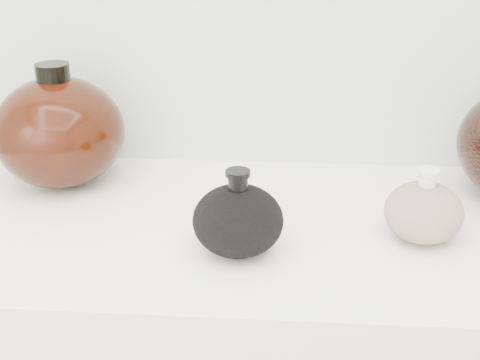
{
  "coord_description": "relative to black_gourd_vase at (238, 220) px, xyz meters",
  "views": [
    {
      "loc": [
        0.03,
        0.04,
        1.37
      ],
      "look_at": [
        -0.04,
        0.92,
        0.98
      ],
      "focal_mm": 50.0,
      "sensor_mm": 36.0,
      "label": 1
    }
  ],
  "objects": [
    {
      "name": "left_round_pot",
      "position": [
        -0.32,
        0.22,
        0.04
      ],
      "size": [
        0.26,
        0.26,
        0.21
      ],
      "color": "black",
      "rests_on": "display_counter"
    },
    {
      "name": "cream_gourd_vase",
      "position": [
        0.26,
        0.06,
        -0.01
      ],
      "size": [
        0.12,
        0.12,
        0.11
      ],
      "color": "beige",
      "rests_on": "display_counter"
    },
    {
      "name": "black_gourd_vase",
      "position": [
        0.0,
        0.0,
        0.0
      ],
      "size": [
        0.15,
        0.15,
        0.12
      ],
      "color": "black",
      "rests_on": "display_counter"
    },
    {
      "name": "room",
      "position": [
        0.04,
        -0.59,
        0.35
      ],
      "size": [
        3.04,
        2.42,
        2.64
      ],
      "color": "slate",
      "rests_on": "ground"
    }
  ]
}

